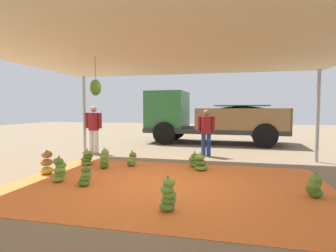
% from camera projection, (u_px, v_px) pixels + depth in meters
% --- Properties ---
extents(ground_plane, '(40.00, 40.00, 0.00)m').
position_uv_depth(ground_plane, '(188.00, 159.00, 8.41)').
color(ground_plane, '#7F6B51').
extents(tarp_orange, '(6.55, 4.31, 0.01)m').
position_uv_depth(tarp_orange, '(167.00, 185.00, 5.49)').
color(tarp_orange, orange).
rests_on(tarp_orange, ground).
extents(tent_canopy, '(8.00, 7.00, 2.79)m').
position_uv_depth(tent_canopy, '(166.00, 52.00, 5.23)').
color(tent_canopy, '#9EA0A5').
rests_on(tent_canopy, ground).
extents(banana_bunch_0, '(0.42, 0.44, 0.46)m').
position_uv_depth(banana_bunch_0, '(87.00, 158.00, 7.41)').
color(banana_bunch_0, '#6B9E38').
rests_on(banana_bunch_0, tarp_orange).
extents(banana_bunch_1, '(0.31, 0.31, 0.55)m').
position_uv_depth(banana_bunch_1, '(104.00, 160.00, 6.91)').
color(banana_bunch_1, '#477523').
rests_on(banana_bunch_1, tarp_orange).
extents(banana_bunch_2, '(0.44, 0.44, 0.46)m').
position_uv_depth(banana_bunch_2, '(200.00, 163.00, 6.72)').
color(banana_bunch_2, '#60932D').
rests_on(banana_bunch_2, tarp_orange).
extents(banana_bunch_3, '(0.34, 0.33, 0.44)m').
position_uv_depth(banana_bunch_3, '(132.00, 160.00, 7.23)').
color(banana_bunch_3, '#477523').
rests_on(banana_bunch_3, tarp_orange).
extents(banana_bunch_4, '(0.36, 0.35, 0.45)m').
position_uv_depth(banana_bunch_4, '(85.00, 177.00, 5.40)').
color(banana_bunch_4, '#477523').
rests_on(banana_bunch_4, tarp_orange).
extents(banana_bunch_5, '(0.43, 0.43, 0.59)m').
position_uv_depth(banana_bunch_5, '(47.00, 163.00, 6.36)').
color(banana_bunch_5, gold).
rests_on(banana_bunch_5, tarp_orange).
extents(banana_bunch_6, '(0.39, 0.39, 0.42)m').
position_uv_depth(banana_bunch_6, '(195.00, 161.00, 7.14)').
color(banana_bunch_6, '#518428').
rests_on(banana_bunch_6, tarp_orange).
extents(banana_bunch_7, '(0.33, 0.32, 0.55)m').
position_uv_depth(banana_bunch_7, '(168.00, 196.00, 4.08)').
color(banana_bunch_7, '#518428').
rests_on(banana_bunch_7, tarp_orange).
extents(banana_bunch_8, '(0.38, 0.34, 0.57)m').
position_uv_depth(banana_bunch_8, '(59.00, 171.00, 5.66)').
color(banana_bunch_8, '#75A83D').
rests_on(banana_bunch_8, tarp_orange).
extents(banana_bunch_9, '(0.37, 0.35, 0.45)m').
position_uv_depth(banana_bunch_9, '(315.00, 187.00, 4.67)').
color(banana_bunch_9, '#477523').
rests_on(banana_bunch_9, tarp_orange).
extents(cargo_truck_main, '(6.31, 2.62, 2.40)m').
position_uv_depth(cargo_truck_main, '(208.00, 117.00, 12.25)').
color(cargo_truck_main, '#2D2D2D').
rests_on(cargo_truck_main, ground).
extents(worker_0, '(0.57, 0.35, 1.55)m').
position_uv_depth(worker_0, '(206.00, 129.00, 8.78)').
color(worker_0, navy).
rests_on(worker_0, ground).
extents(worker_1, '(0.62, 0.38, 1.68)m').
position_uv_depth(worker_1, '(94.00, 126.00, 9.39)').
color(worker_1, silver).
rests_on(worker_1, ground).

